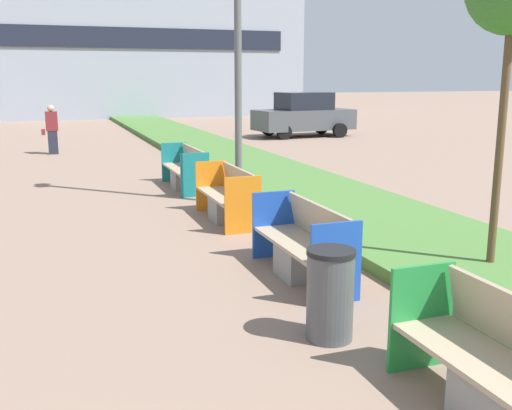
# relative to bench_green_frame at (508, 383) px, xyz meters

# --- Properties ---
(planter_grass_strip) EXTENTS (2.80, 120.00, 0.18)m
(planter_grass_strip) POSITION_rel_bench_green_frame_xyz_m (2.26, 7.85, -0.28)
(planter_grass_strip) COLOR #4C7A38
(planter_grass_strip) RESTS_ON ground
(building_backdrop) EXTENTS (20.82, 8.11, 8.63)m
(building_backdrop) POSITION_rel_bench_green_frame_xyz_m (3.06, 37.93, 3.95)
(building_backdrop) COLOR #939EAD
(building_backdrop) RESTS_ON ground
(bench_green_frame) EXTENTS (0.65, 2.06, 0.94)m
(bench_green_frame) POSITION_rel_bench_green_frame_xyz_m (0.00, 0.00, 0.00)
(bench_green_frame) COLOR gray
(bench_green_frame) RESTS_ON ground
(bench_blue_frame) EXTENTS (0.65, 1.96, 0.94)m
(bench_blue_frame) POSITION_rel_bench_green_frame_xyz_m (-0.00, 3.57, -0.00)
(bench_blue_frame) COLOR gray
(bench_blue_frame) RESTS_ON ground
(bench_orange_frame) EXTENTS (0.65, 1.94, 0.94)m
(bench_orange_frame) POSITION_rel_bench_green_frame_xyz_m (-0.00, 6.84, -0.00)
(bench_orange_frame) COLOR gray
(bench_orange_frame) RESTS_ON ground
(bench_teal_frame) EXTENTS (0.65, 2.14, 0.94)m
(bench_teal_frame) POSITION_rel_bench_green_frame_xyz_m (0.00, 10.16, 0.00)
(bench_teal_frame) COLOR gray
(bench_teal_frame) RESTS_ON ground
(litter_bin) EXTENTS (0.47, 0.47, 0.90)m
(litter_bin) POSITION_rel_bench_green_frame_xyz_m (-0.51, 1.81, 0.09)
(litter_bin) COLOR #4C4F51
(litter_bin) RESTS_ON ground
(street_lamp_post) EXTENTS (0.24, 0.44, 7.01)m
(street_lamp_post) POSITION_rel_bench_green_frame_xyz_m (0.61, 8.12, 3.52)
(street_lamp_post) COLOR #56595B
(street_lamp_post) RESTS_ON ground
(pedestrian_walking) EXTENTS (0.53, 0.24, 1.60)m
(pedestrian_walking) POSITION_rel_bench_green_frame_xyz_m (-2.72, 17.71, 0.44)
(pedestrian_walking) COLOR #232633
(pedestrian_walking) RESTS_ON ground
(parked_car_distant) EXTENTS (4.36, 2.18, 1.86)m
(parked_car_distant) POSITION_rel_bench_green_frame_xyz_m (7.48, 20.35, 0.55)
(parked_car_distant) COLOR #474C51
(parked_car_distant) RESTS_ON ground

